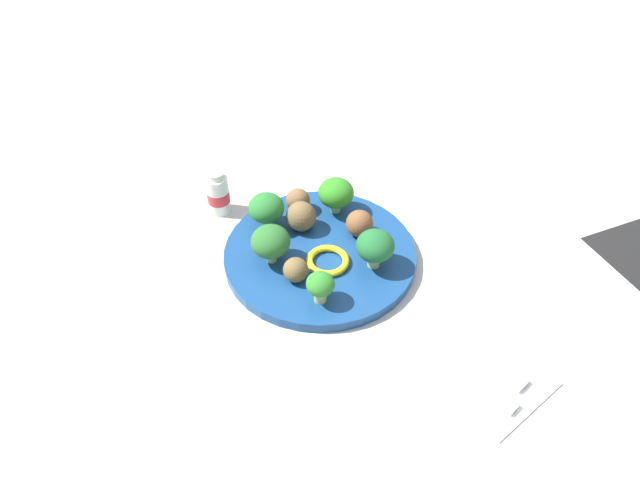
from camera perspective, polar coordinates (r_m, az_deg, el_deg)
name	(u,v)px	position (r m, az deg, el deg)	size (l,w,h in m)	color
ground_plane	(320,258)	(0.85, 0.00, -1.80)	(4.00, 4.00, 0.00)	#B2B2AD
plate	(320,254)	(0.84, 0.00, -1.41)	(0.28, 0.28, 0.02)	navy
broccoli_floret_mid_right	(336,193)	(0.88, 1.59, 4.68)	(0.06, 0.06, 0.06)	#91CD74
broccoli_floret_near_rim	(266,208)	(0.86, -5.36, 3.16)	(0.05, 0.05, 0.06)	#93C37A
broccoli_floret_far_rim	(271,242)	(0.80, -4.94, -0.18)	(0.06, 0.06, 0.06)	#ABCB84
broccoli_floret_center	(375,246)	(0.79, 5.51, -0.64)	(0.05, 0.05, 0.06)	#A6C478
broccoli_floret_back_right	(320,285)	(0.75, 0.04, -4.50)	(0.04, 0.04, 0.05)	#9FC46D
meatball_back_right	(359,223)	(0.85, 3.94, 1.65)	(0.04, 0.04, 0.04)	brown
meatball_front_left	(301,216)	(0.86, -1.88, 2.37)	(0.05, 0.05, 0.05)	brown
meatball_center	(298,200)	(0.89, -2.21, 3.96)	(0.04, 0.04, 0.04)	brown
meatball_mid_left	(296,270)	(0.78, -2.43, -2.98)	(0.04, 0.04, 0.04)	brown
pepper_ring_back_left	(328,261)	(0.81, 0.78, -2.06)	(0.06, 0.06, 0.01)	yellow
napkin	(473,365)	(0.74, 14.93, -11.95)	(0.17, 0.12, 0.01)	white
fork	(488,359)	(0.75, 16.36, -11.30)	(0.12, 0.02, 0.01)	silver
knife	(468,374)	(0.73, 14.54, -12.81)	(0.15, 0.02, 0.01)	silver
yogurt_bottle	(218,194)	(0.92, -10.09, 4.53)	(0.04, 0.04, 0.07)	white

